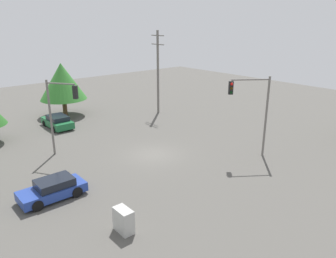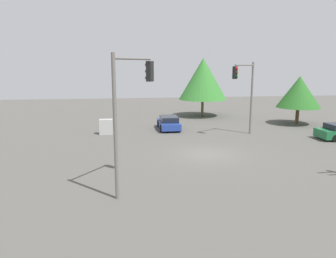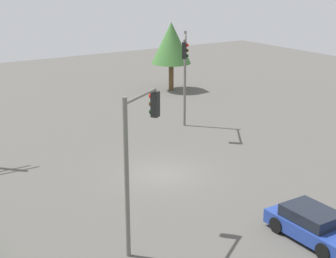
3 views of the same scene
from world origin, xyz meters
TOP-DOWN VIEW (x-y plane):
  - ground_plane at (0.00, 0.00)m, footprint 80.00×80.00m
  - sedan_green at (12.61, 3.14)m, footprint 4.37×2.06m
  - sedan_blue at (-1.45, 9.37)m, footprint 1.96×4.13m
  - traffic_signal_main at (-5.48, -5.97)m, footprint 2.11×2.83m
  - traffic_signal_cross at (4.81, 5.80)m, footprint 2.43×1.74m
  - utility_pole_tall at (10.19, -8.80)m, footprint 2.20×0.28m
  - electrical_cabinet at (-7.40, 7.87)m, footprint 1.19×0.67m
  - tree_far at (16.55, 0.52)m, footprint 5.39×5.39m

SIDE VIEW (x-z plane):
  - ground_plane at x=0.00m, z-range 0.00..0.00m
  - sedan_blue at x=-1.45m, z-range -0.02..1.29m
  - sedan_green at x=12.61m, z-range -0.02..1.31m
  - electrical_cabinet at x=-7.40m, z-range 0.00..1.37m
  - tree_far at x=16.55m, z-range 0.99..7.27m
  - traffic_signal_cross at x=4.81m, z-range 1.11..7.54m
  - traffic_signal_main at x=-5.48m, z-range 1.19..7.95m
  - utility_pole_tall at x=10.19m, z-range 0.29..10.16m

